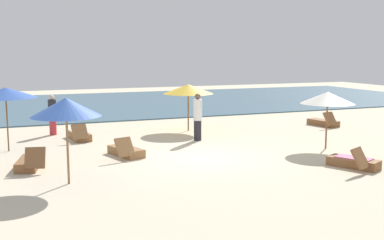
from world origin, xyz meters
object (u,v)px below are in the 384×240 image
Objects in this scene: umbrella_2 at (6,93)px; lounger_3 at (126,151)px; lounger_0 at (354,162)px; umbrella_3 at (66,107)px; lounger_4 at (79,135)px; person_2 at (198,117)px; lounger_1 at (30,163)px; lounger_5 at (324,122)px; person_1 at (52,115)px; umbrella_0 at (328,98)px; umbrella_4 at (188,89)px.

umbrella_2 is 1.29× the size of lounger_3.
umbrella_2 reaches higher than lounger_0.
umbrella_3 is 1.32× the size of lounger_4.
umbrella_3 reaches higher than lounger_0.
umbrella_3 is at bearing -128.97° from lounger_3.
lounger_0 reaches higher than lounger_4.
umbrella_2 is 0.98× the size of umbrella_3.
lounger_1 is at bearing -159.99° from person_2.
lounger_1 is 3.15m from lounger_3.
lounger_5 is 0.94× the size of person_2.
umbrella_3 is 1.33× the size of lounger_1.
umbrella_3 is 2.98m from lounger_1.
umbrella_3 reaches higher than person_2.
lounger_4 is 1.88m from person_1.
umbrella_3 is 1.37× the size of person_1.
lounger_3 is 1.00× the size of lounger_5.
lounger_0 is at bearing -21.09° from lounger_1.
person_1 reaches higher than lounger_5.
lounger_4 is 1.03× the size of person_1.
lounger_3 is (2.21, 2.74, -1.88)m from umbrella_3.
umbrella_2 reaches higher than umbrella_0.
lounger_0 is 1.00× the size of lounger_5.
umbrella_2 is 13.98m from lounger_5.
lounger_3 is (3.65, -2.29, -1.89)m from umbrella_2.
person_2 is at bearing 139.58° from umbrella_0.
umbrella_0 is 1.22× the size of person_1.
lounger_1 is 13.75m from lounger_5.
umbrella_0 is at bearing -40.42° from person_2.
lounger_5 is at bearing -10.32° from person_1.
lounger_0 is 9.76m from lounger_1.
umbrella_2 is at bearing 147.85° from lounger_3.
umbrella_4 is 1.26× the size of lounger_3.
umbrella_0 is at bearing 8.09° from umbrella_3.
lounger_4 is at bearing 156.43° from person_2.
person_2 reaches higher than lounger_3.
person_2 is at bearing 114.91° from lounger_0.
umbrella_4 is 5.10m from lounger_4.
lounger_5 is at bearing 59.33° from lounger_0.
umbrella_0 reaches higher than lounger_1.
lounger_3 is (-6.01, 4.11, -0.01)m from lounger_0.
umbrella_4 is at bearing 46.80° from lounger_3.
lounger_1 reaches higher than lounger_3.
lounger_0 is at bearing -33.53° from umbrella_2.
umbrella_4 is 1.26× the size of lounger_0.
lounger_1 is at bearing -146.05° from umbrella_4.
umbrella_2 is 1.02× the size of umbrella_4.
umbrella_0 is 1.18× the size of lounger_4.
lounger_3 reaches higher than lounger_4.
lounger_1 reaches higher than lounger_4.
person_2 is (6.40, 2.33, 0.77)m from lounger_1.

